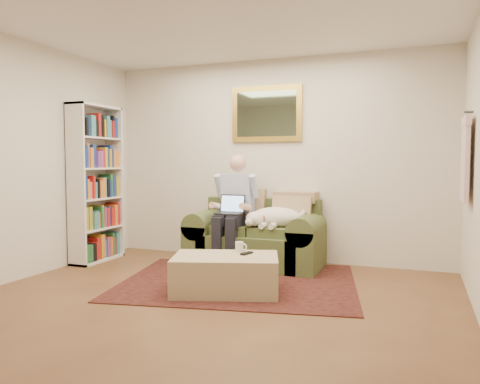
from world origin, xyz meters
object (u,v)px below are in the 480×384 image
Objects in this scene: sleeping_dog at (277,217)px; laptop at (231,209)px; seated_man at (233,211)px; ottoman at (226,274)px; coffee_mug at (239,247)px; bookshelf at (96,184)px; sofa at (256,243)px.

laptop is at bearing -166.36° from sleeping_dog.
laptop is at bearing -90.00° from seated_man.
ottoman is 10.10× the size of coffee_mug.
coffee_mug reaches higher than ottoman.
coffee_mug is 0.05× the size of bookshelf.
sofa is 2.19m from bookshelf.
laptop is at bearing -138.98° from sofa.
coffee_mug is at bearing 78.78° from ottoman.
coffee_mug is at bearing -64.09° from seated_man.
sleeping_dog is 6.68× the size of coffee_mug.
sleeping_dog is at bearing 9.17° from bookshelf.
sofa is 1.03m from coffee_mug.
sofa is 0.54m from laptop.
coffee_mug is (0.17, -1.01, 0.14)m from sofa.
sleeping_dog is at bearing 7.13° from seated_man.
seated_man is (-0.24, -0.15, 0.40)m from sofa.
seated_man is 13.65× the size of coffee_mug.
ottoman is at bearing -98.11° from sleeping_dog.
bookshelf is at bearing 159.59° from ottoman.
laptop is at bearing 117.67° from coffee_mug.
seated_man is 0.54m from sleeping_dog.
laptop is at bearing 109.47° from ottoman.
bookshelf is at bearing -167.30° from sofa.
bookshelf is at bearing -170.22° from seated_man.
laptop is 1.23m from ottoman.
bookshelf reaches higher than coffee_mug.
bookshelf is at bearing -172.20° from laptop.
bookshelf is (-2.02, -0.45, 0.72)m from sofa.
seated_man is 0.68× the size of bookshelf.
sofa is at bearing 12.70° from bookshelf.
sleeping_dog reaches higher than ottoman.
seated_man is 1.83m from bookshelf.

